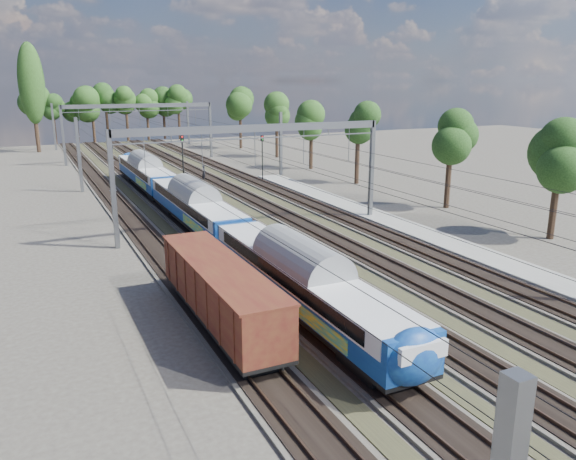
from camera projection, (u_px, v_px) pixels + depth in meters
name	position (u px, v px, depth m)	size (l,w,h in m)	color
ground	(550.00, 413.00, 21.68)	(220.00, 220.00, 0.00)	#47423A
track_bed	(204.00, 198.00, 60.94)	(21.00, 130.00, 0.34)	#47423A
platform	(446.00, 242.00, 44.08)	(3.00, 70.00, 0.30)	gray
catenary	(185.00, 134.00, 66.17)	(25.65, 130.00, 9.00)	slate
tree_belt	(161.00, 104.00, 103.26)	(40.03, 97.78, 12.20)	black
poplar	(31.00, 84.00, 98.18)	(4.40, 4.40, 19.04)	black
emu_train	(195.00, 202.00, 47.56)	(2.90, 61.27, 4.23)	black
freight_boxcar	(220.00, 291.00, 28.64)	(2.70, 13.06, 3.37)	black
worker	(204.00, 173.00, 72.10)	(0.73, 0.48, 2.00)	black
signal_near	(183.00, 157.00, 63.45)	(0.44, 0.40, 6.55)	black
signal_far	(262.00, 153.00, 70.32)	(0.39, 0.35, 5.88)	black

